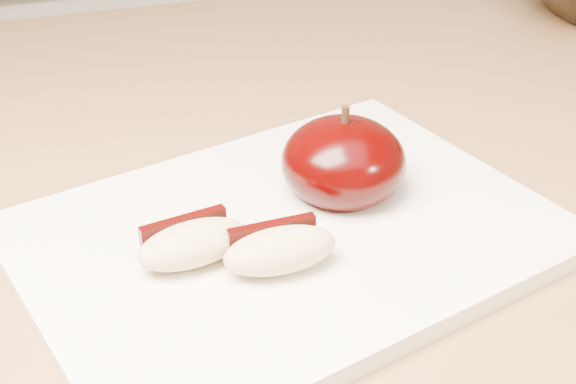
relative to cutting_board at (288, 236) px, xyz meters
name	(u,v)px	position (x,y,z in m)	size (l,w,h in m)	color
back_cabinet	(147,175)	(0.02, 0.84, -0.44)	(2.40, 0.62, 0.94)	silver
cutting_board	(288,236)	(0.00, 0.00, 0.00)	(0.31, 0.23, 0.01)	white
apple_half	(343,162)	(0.05, 0.03, 0.03)	(0.10, 0.10, 0.07)	black
apple_wedge_a	(192,243)	(-0.06, -0.01, 0.02)	(0.07, 0.04, 0.02)	#CAB480
apple_wedge_b	(279,249)	(-0.02, -0.03, 0.02)	(0.07, 0.03, 0.02)	#CAB480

